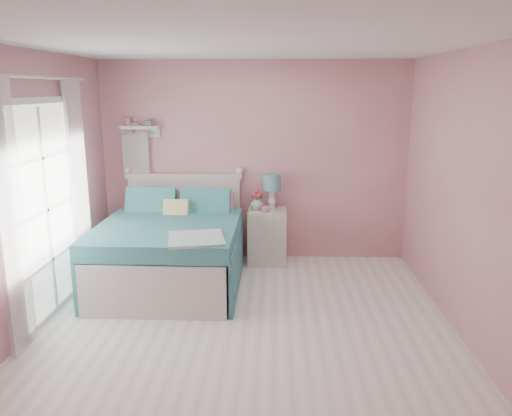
# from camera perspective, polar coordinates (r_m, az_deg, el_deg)

# --- Properties ---
(floor) EXTENTS (4.50, 4.50, 0.00)m
(floor) POSITION_cam_1_polar(r_m,az_deg,el_deg) (4.82, -1.33, -14.19)
(floor) COLOR silver
(floor) RESTS_ON ground
(room_shell) EXTENTS (4.50, 4.50, 4.50)m
(room_shell) POSITION_cam_1_polar(r_m,az_deg,el_deg) (4.32, -1.45, 4.76)
(room_shell) COLOR tan
(room_shell) RESTS_ON floor
(bed) EXTENTS (1.58, 1.98, 1.14)m
(bed) POSITION_cam_1_polar(r_m,az_deg,el_deg) (5.94, -9.63, -4.77)
(bed) COLOR silver
(bed) RESTS_ON floor
(nightstand) EXTENTS (0.50, 0.49, 0.72)m
(nightstand) POSITION_cam_1_polar(r_m,az_deg,el_deg) (6.52, 1.29, -3.24)
(nightstand) COLOR beige
(nightstand) RESTS_ON floor
(table_lamp) EXTENTS (0.23, 0.23, 0.45)m
(table_lamp) POSITION_cam_1_polar(r_m,az_deg,el_deg) (6.41, 1.84, 2.65)
(table_lamp) COLOR white
(table_lamp) RESTS_ON nightstand
(vase) EXTENTS (0.21, 0.21, 0.17)m
(vase) POSITION_cam_1_polar(r_m,az_deg,el_deg) (6.41, 0.08, 0.58)
(vase) COLOR silver
(vase) RESTS_ON nightstand
(teacup) EXTENTS (0.10, 0.10, 0.08)m
(teacup) POSITION_cam_1_polar(r_m,az_deg,el_deg) (6.32, 1.06, -0.08)
(teacup) COLOR #D18C96
(teacup) RESTS_ON nightstand
(roses) EXTENTS (0.14, 0.11, 0.12)m
(roses) POSITION_cam_1_polar(r_m,az_deg,el_deg) (6.38, 0.06, 1.65)
(roses) COLOR #D64959
(roses) RESTS_ON vase
(wall_shelf) EXTENTS (0.50, 0.15, 0.25)m
(wall_shelf) POSITION_cam_1_polar(r_m,az_deg,el_deg) (6.70, -13.14, 8.84)
(wall_shelf) COLOR silver
(wall_shelf) RESTS_ON room_shell
(hanging_dress) EXTENTS (0.34, 0.03, 0.72)m
(hanging_dress) POSITION_cam_1_polar(r_m,az_deg,el_deg) (6.74, -13.56, 5.99)
(hanging_dress) COLOR white
(hanging_dress) RESTS_ON room_shell
(french_door) EXTENTS (0.04, 1.32, 2.16)m
(french_door) POSITION_cam_1_polar(r_m,az_deg,el_deg) (5.30, -22.89, -0.28)
(french_door) COLOR silver
(french_door) RESTS_ON floor
(curtain_near) EXTENTS (0.04, 0.40, 2.32)m
(curtain_near) POSITION_cam_1_polar(r_m,az_deg,el_deg) (4.61, -26.27, -1.21)
(curtain_near) COLOR white
(curtain_near) RESTS_ON floor
(curtain_far) EXTENTS (0.04, 0.40, 2.32)m
(curtain_far) POSITION_cam_1_polar(r_m,az_deg,el_deg) (5.93, -19.56, 2.42)
(curtain_far) COLOR white
(curtain_far) RESTS_ON floor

